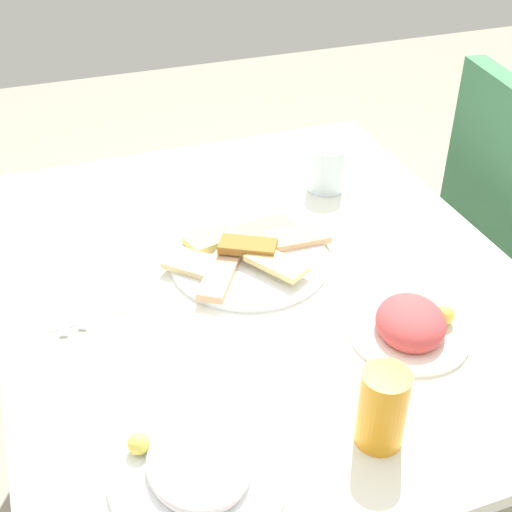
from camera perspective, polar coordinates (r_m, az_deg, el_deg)
ground_plane at (r=1.76m, az=0.28°, el=-20.07°), size 6.00×6.00×0.00m
dining_table at (r=1.30m, az=0.36°, el=-4.07°), size 1.10×0.92×0.70m
pide_platter at (r=1.28m, az=-0.67°, el=0.02°), size 0.30×0.33×0.05m
salad_plate_greens at (r=0.93m, az=-4.87°, el=-17.00°), size 0.24×0.24×0.04m
salad_plate_rice at (r=1.14m, az=12.75°, el=-5.62°), size 0.19×0.19×0.07m
soda_can at (r=0.94m, az=10.46°, el=-12.33°), size 0.09×0.09×0.12m
drinking_glass at (r=1.50m, az=5.88°, el=7.23°), size 0.08×0.08×0.10m
paper_napkin at (r=1.23m, az=-14.06°, el=-3.29°), size 0.15×0.15×0.00m
fork at (r=1.23m, az=-14.91°, el=-3.31°), size 0.19×0.07×0.00m
spoon at (r=1.23m, az=-13.27°, el=-2.98°), size 0.18×0.08×0.00m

